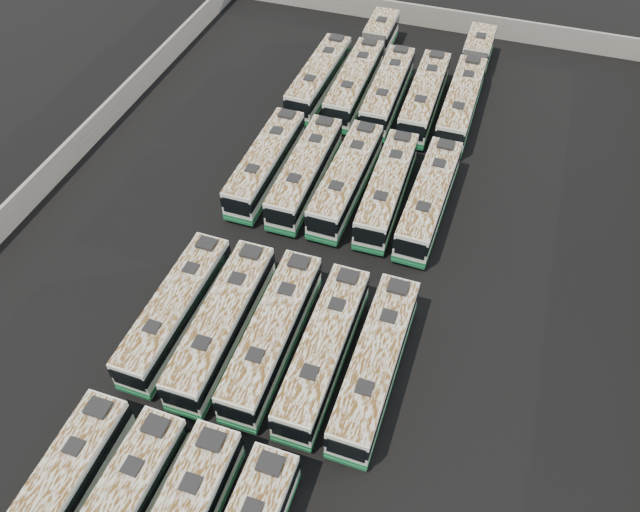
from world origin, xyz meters
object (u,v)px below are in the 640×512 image
(bus_midback_center, at_px, (346,179))
(bus_back_right, at_px, (424,97))
(bus_midfront_far_left, at_px, (176,310))
(bus_midfront_right, at_px, (324,350))
(bus_midback_right, at_px, (387,188))
(bus_back_left, at_px, (364,66))
(bus_front_far_left, at_px, (53,504))
(bus_midback_far_right, at_px, (429,198))
(bus_back_far_right, at_px, (467,84))
(bus_midback_left, at_px, (305,172))
(bus_midfront_left, at_px, (223,323))
(bus_back_far_left, at_px, (319,77))
(bus_back_center, at_px, (387,91))
(bus_midfront_center, at_px, (273,334))
(bus_midfront_far_right, at_px, (375,364))
(bus_midback_far_left, at_px, (266,163))

(bus_midback_center, relative_size, bus_back_right, 1.00)
(bus_midfront_far_left, bearing_deg, bus_midfront_right, 1.38)
(bus_midfront_far_left, bearing_deg, bus_midback_right, 58.70)
(bus_back_right, bearing_deg, bus_back_left, 152.54)
(bus_front_far_left, height_order, bus_midback_right, bus_front_far_left)
(bus_midfront_right, relative_size, bus_midback_far_right, 0.99)
(bus_front_far_left, relative_size, bus_midback_center, 0.98)
(bus_back_far_right, bearing_deg, bus_midback_left, -121.34)
(bus_back_right, bearing_deg, bus_midfront_left, -103.92)
(bus_midback_far_right, xyz_separation_m, bus_back_left, (-9.44, 15.76, 0.02))
(bus_midback_far_right, distance_m, bus_back_far_left, 17.90)
(bus_midback_far_right, xyz_separation_m, bus_back_center, (-6.35, 12.54, -0.01))
(bus_midfront_far_left, relative_size, bus_midback_center, 0.96)
(bus_midfront_far_left, xyz_separation_m, bus_midback_center, (6.30, 15.02, 0.06))
(bus_midfront_right, height_order, bus_back_left, bus_back_left)
(bus_midfront_center, xyz_separation_m, bus_back_right, (3.17, 27.32, 0.01))
(bus_midback_left, bearing_deg, bus_back_far_left, 103.69)
(bus_front_far_left, bearing_deg, bus_back_center, 81.04)
(bus_midfront_far_right, distance_m, bus_midback_right, 15.20)
(bus_midfront_right, bearing_deg, bus_midback_left, 113.35)
(bus_midback_left, xyz_separation_m, bus_back_left, (0.02, 15.82, 0.04))
(bus_midback_left, height_order, bus_back_right, bus_back_right)
(bus_front_far_left, xyz_separation_m, bus_back_far_right, (12.71, 43.13, 0.05))
(bus_midfront_right, height_order, bus_midback_far_left, bus_midfront_right)
(bus_midfront_left, relative_size, bus_midfront_right, 1.02)
(bus_back_center, bearing_deg, bus_back_far_right, 25.07)
(bus_midfront_right, bearing_deg, bus_back_far_right, 84.06)
(bus_front_far_left, xyz_separation_m, bus_midfront_far_right, (12.70, 12.68, 0.04))
(bus_front_far_left, height_order, bus_midfront_left, bus_midfront_left)
(bus_midfront_left, bearing_deg, bus_back_right, 76.47)
(bus_midback_center, relative_size, bus_midback_far_right, 1.00)
(bus_midback_far_left, distance_m, bus_back_right, 15.86)
(bus_midfront_left, bearing_deg, bus_back_far_right, 72.24)
(bus_midfront_center, xyz_separation_m, bus_midback_far_left, (-6.42, 14.69, -0.03))
(bus_midback_left, bearing_deg, bus_midfront_left, -90.33)
(bus_midback_right, bearing_deg, bus_midback_far_right, -3.66)
(bus_midback_right, bearing_deg, bus_midfront_right, -90.97)
(bus_midback_far_left, distance_m, bus_midback_left, 3.22)
(bus_back_left, bearing_deg, bus_midback_left, -90.87)
(bus_midback_far_left, bearing_deg, bus_midback_center, 1.47)
(bus_midfront_left, xyz_separation_m, bus_midback_right, (6.27, 15.07, -0.05))
(bus_midback_right, relative_size, bus_back_right, 0.97)
(bus_midfront_center, bearing_deg, bus_midback_right, 77.67)
(bus_midfront_right, height_order, bus_midback_left, bus_midfront_right)
(bus_back_center, bearing_deg, bus_midfront_far_left, -104.11)
(bus_midfront_center, relative_size, bus_back_far_left, 1.00)
(bus_midfront_far_left, relative_size, bus_midback_left, 0.98)
(bus_midfront_center, relative_size, bus_midback_right, 1.02)
(bus_midback_right, height_order, bus_midback_far_right, bus_midback_far_right)
(bus_back_left, distance_m, bus_back_far_right, 9.49)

